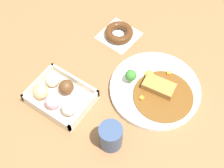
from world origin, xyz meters
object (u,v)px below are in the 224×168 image
chocolate_ring_donut (119,33)px  coffee_mug (111,136)px  curry_plate (155,89)px  donut_box (59,96)px

chocolate_ring_donut → coffee_mug: 0.41m
curry_plate → donut_box: size_ratio=1.53×
chocolate_ring_donut → coffee_mug: bearing=-59.9°
curry_plate → coffee_mug: bearing=-95.0°
coffee_mug → donut_box: bearing=172.5°
curry_plate → chocolate_ring_donut: size_ratio=2.12×
curry_plate → chocolate_ring_donut: curry_plate is taller
donut_box → curry_plate: bearing=39.9°
curry_plate → donut_box: 0.31m
curry_plate → coffee_mug: coffee_mug is taller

